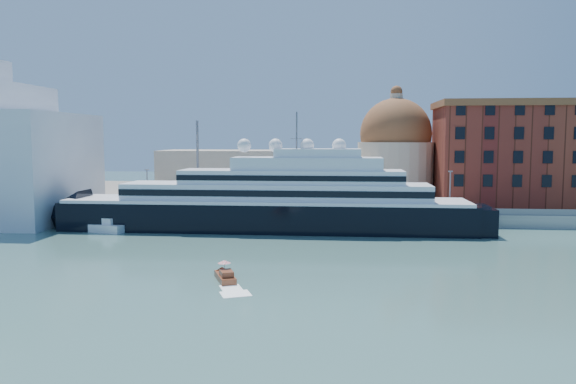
# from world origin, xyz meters

# --- Properties ---
(ground) EXTENTS (400.00, 400.00, 0.00)m
(ground) POSITION_xyz_m (0.00, 0.00, 0.00)
(ground) COLOR #3C6966
(ground) RESTS_ON ground
(quay) EXTENTS (180.00, 10.00, 2.50)m
(quay) POSITION_xyz_m (0.00, 34.00, 1.25)
(quay) COLOR gray
(quay) RESTS_ON ground
(land) EXTENTS (260.00, 72.00, 2.00)m
(land) POSITION_xyz_m (0.00, 75.00, 1.00)
(land) COLOR slate
(land) RESTS_ON ground
(quay_fence) EXTENTS (180.00, 0.10, 1.20)m
(quay_fence) POSITION_xyz_m (0.00, 29.50, 3.10)
(quay_fence) COLOR slate
(quay_fence) RESTS_ON quay
(superyacht) EXTENTS (84.82, 11.76, 25.35)m
(superyacht) POSITION_xyz_m (-7.06, 23.00, 4.37)
(superyacht) COLOR black
(superyacht) RESTS_ON ground
(service_barge) EXTENTS (13.07, 7.62, 2.79)m
(service_barge) POSITION_xyz_m (-35.06, 19.00, 0.80)
(service_barge) COLOR white
(service_barge) RESTS_ON ground
(water_taxi) EXTENTS (3.64, 5.53, 2.50)m
(water_taxi) POSITION_xyz_m (-4.39, -14.40, 0.60)
(water_taxi) COLOR brown
(water_taxi) RESTS_ON ground
(warehouse) EXTENTS (43.00, 19.00, 23.25)m
(warehouse) POSITION_xyz_m (52.00, 52.00, 13.79)
(warehouse) COLOR brown
(warehouse) RESTS_ON land
(church) EXTENTS (66.00, 18.00, 25.50)m
(church) POSITION_xyz_m (6.39, 57.72, 10.91)
(church) COLOR beige
(church) RESTS_ON land
(lamp_posts) EXTENTS (120.80, 2.40, 18.00)m
(lamp_posts) POSITION_xyz_m (-12.67, 32.27, 9.84)
(lamp_posts) COLOR slate
(lamp_posts) RESTS_ON quay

